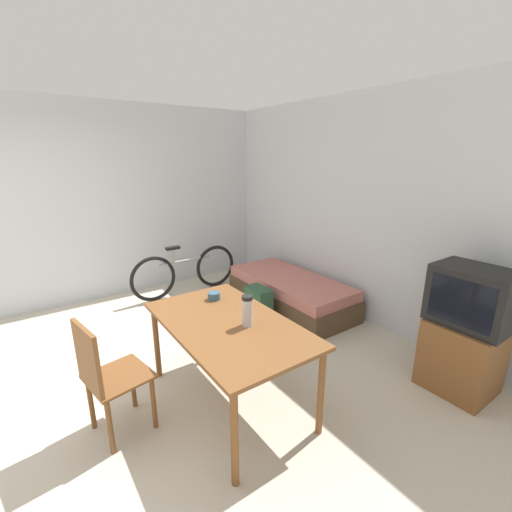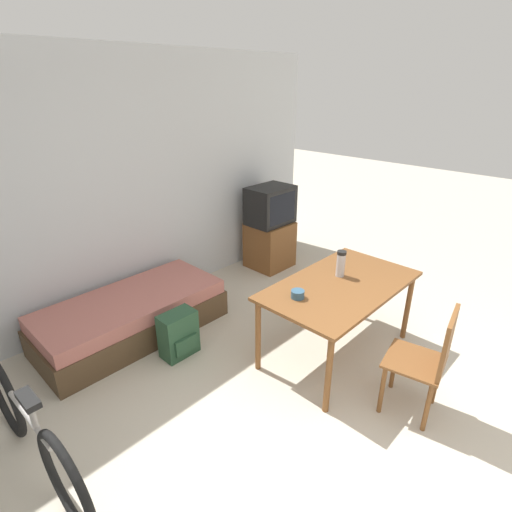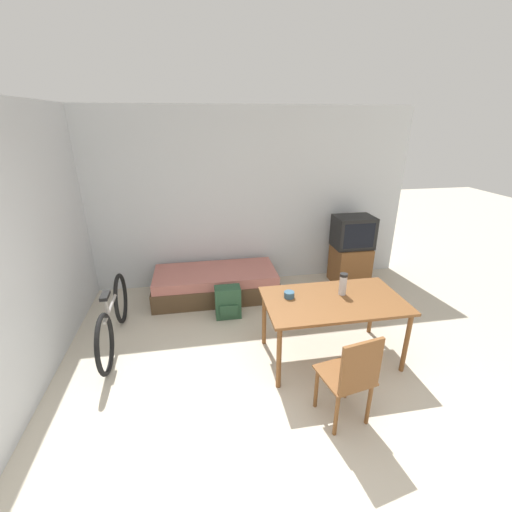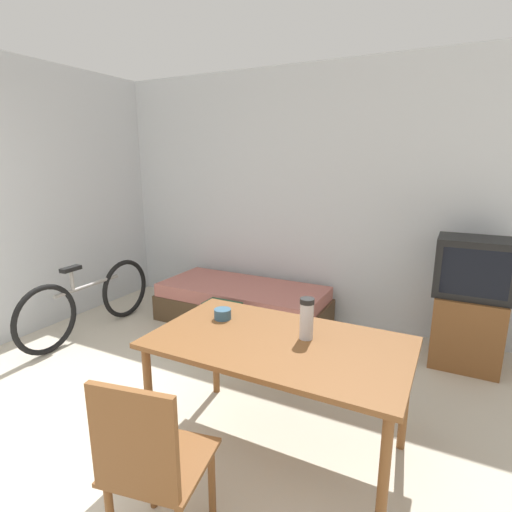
{
  "view_description": "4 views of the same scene",
  "coord_description": "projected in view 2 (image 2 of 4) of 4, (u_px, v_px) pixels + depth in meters",
  "views": [
    {
      "loc": [
        2.86,
        -0.08,
        1.98
      ],
      "look_at": [
        0.25,
        1.75,
        1.05
      ],
      "focal_mm": 24.0,
      "sensor_mm": 36.0,
      "label": 1
    },
    {
      "loc": [
        -2.02,
        -0.48,
        2.38
      ],
      "look_at": [
        0.37,
        1.82,
        0.91
      ],
      "focal_mm": 28.0,
      "sensor_mm": 36.0,
      "label": 2
    },
    {
      "loc": [
        -0.62,
        -1.85,
        2.51
      ],
      "look_at": [
        -0.0,
        1.64,
        1.08
      ],
      "focal_mm": 24.0,
      "sensor_mm": 36.0,
      "label": 3
    },
    {
      "loc": [
        1.6,
        -0.81,
        1.74
      ],
      "look_at": [
        0.16,
        1.98,
        0.98
      ],
      "focal_mm": 28.0,
      "sensor_mm": 36.0,
      "label": 4
    }
  ],
  "objects": [
    {
      "name": "wall_back",
      "position": [
        128.0,
        188.0,
        4.15
      ],
      "size": [
        5.44,
        0.06,
        2.7
      ],
      "color": "silver",
      "rests_on": "ground_plane"
    },
    {
      "name": "dining_table",
      "position": [
        340.0,
        291.0,
        3.55
      ],
      "size": [
        1.47,
        0.85,
        0.73
      ],
      "color": "brown",
      "rests_on": "ground_plane"
    },
    {
      "name": "bicycle",
      "position": [
        31.0,
        433.0,
        2.52
      ],
      "size": [
        0.09,
        1.65,
        0.75
      ],
      "color": "black",
      "rests_on": "ground_plane"
    },
    {
      "name": "thermos_flask",
      "position": [
        341.0,
        262.0,
        3.61
      ],
      "size": [
        0.08,
        0.08,
        0.25
      ],
      "color": "#B7B7BC",
      "rests_on": "dining_table"
    },
    {
      "name": "wooden_chair",
      "position": [
        429.0,
        358.0,
        2.92
      ],
      "size": [
        0.48,
        0.48,
        0.92
      ],
      "color": "brown",
      "rests_on": "ground_plane"
    },
    {
      "name": "daybed",
      "position": [
        132.0,
        316.0,
        4.01
      ],
      "size": [
        1.83,
        0.82,
        0.42
      ],
      "color": "#4C3823",
      "rests_on": "ground_plane"
    },
    {
      "name": "mate_bowl",
      "position": [
        298.0,
        294.0,
        3.28
      ],
      "size": [
        0.11,
        0.11,
        0.07
      ],
      "color": "#335670",
      "rests_on": "dining_table"
    },
    {
      "name": "ground_plane",
      "position": [
        418.0,
        478.0,
        2.6
      ],
      "size": [
        20.0,
        20.0,
        0.0
      ],
      "primitive_type": "plane",
      "color": "beige"
    },
    {
      "name": "backpack",
      "position": [
        179.0,
        334.0,
        3.7
      ],
      "size": [
        0.34,
        0.23,
        0.44
      ],
      "color": "#284C33",
      "rests_on": "ground_plane"
    },
    {
      "name": "tv",
      "position": [
        270.0,
        228.0,
        5.36
      ],
      "size": [
        0.6,
        0.51,
        1.12
      ],
      "color": "brown",
      "rests_on": "ground_plane"
    }
  ]
}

